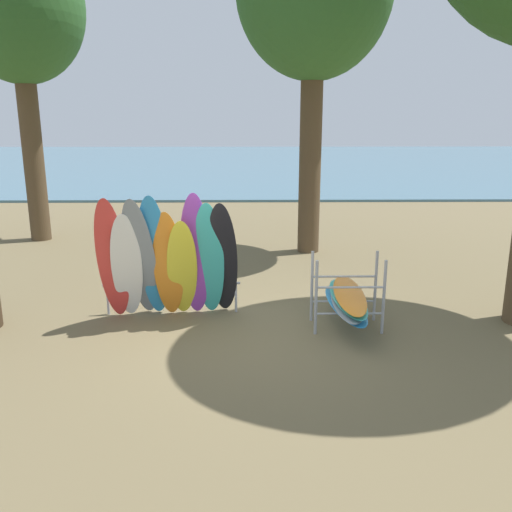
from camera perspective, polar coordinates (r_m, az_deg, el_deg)
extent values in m
plane|color=brown|center=(8.90, -0.81, -8.51)|extent=(80.00, 80.00, 0.00)
cube|color=#477084|center=(40.06, -0.82, 9.80)|extent=(80.00, 36.00, 0.10)
cylinder|color=brown|center=(16.46, -22.38, 10.35)|extent=(0.55, 0.55, 5.12)
ellipsoid|color=#33662D|center=(16.65, -23.70, 22.86)|extent=(3.39, 3.39, 3.90)
cylinder|color=brown|center=(13.96, 5.72, 10.96)|extent=(0.55, 0.55, 5.22)
ellipsoid|color=red|center=(9.51, -14.84, -0.40)|extent=(0.53, 0.70, 2.22)
ellipsoid|color=white|center=(9.51, -13.40, -1.10)|extent=(0.62, 0.81, 1.97)
ellipsoid|color=gray|center=(9.45, -12.04, -0.31)|extent=(0.57, 0.98, 2.22)
ellipsoid|color=#2D8ED1|center=(9.43, -10.63, -0.15)|extent=(0.57, 0.88, 2.26)
ellipsoid|color=orange|center=(9.45, -9.18, -0.94)|extent=(0.54, 0.69, 1.98)
ellipsoid|color=yellow|center=(9.46, -7.75, -1.33)|extent=(0.60, 0.79, 1.83)
ellipsoid|color=purple|center=(9.40, -6.38, 0.04)|extent=(0.56, 0.74, 2.28)
ellipsoid|color=#38B2AD|center=(9.43, -4.94, -0.40)|extent=(0.54, 0.72, 2.12)
ellipsoid|color=black|center=(9.44, -3.53, -0.36)|extent=(0.56, 0.86, 2.12)
cylinder|color=#9EA0A5|center=(10.13, -15.27, -4.45)|extent=(0.04, 0.04, 0.55)
cylinder|color=#9EA0A5|center=(9.90, -2.12, -4.37)|extent=(0.04, 0.04, 0.55)
cylinder|color=#9EA0A5|center=(9.86, -8.83, -2.93)|extent=(2.46, 0.15, 0.04)
cylinder|color=#9EA0A5|center=(8.86, 6.31, -4.38)|extent=(0.05, 0.05, 1.25)
cylinder|color=#9EA0A5|center=(9.06, 13.25, -4.26)|extent=(0.05, 0.05, 1.25)
cylinder|color=#9EA0A5|center=(9.43, 5.87, -3.18)|extent=(0.05, 0.05, 1.25)
cylinder|color=#9EA0A5|center=(9.62, 12.41, -3.10)|extent=(0.05, 0.05, 1.25)
cylinder|color=#9EA0A5|center=(9.04, 9.74, -5.97)|extent=(1.10, 0.04, 0.04)
cylinder|color=#9EA0A5|center=(8.89, 9.87, -3.26)|extent=(1.10, 0.04, 0.04)
cylinder|color=#9EA0A5|center=(9.60, 9.11, -4.71)|extent=(1.10, 0.04, 0.04)
cylinder|color=#9EA0A5|center=(9.46, 9.22, -2.14)|extent=(1.10, 0.04, 0.04)
ellipsoid|color=#2D8ED1|center=(9.30, 9.32, -5.05)|extent=(0.65, 2.13, 0.06)
ellipsoid|color=gray|center=(9.28, 9.48, -4.70)|extent=(0.62, 2.13, 0.06)
ellipsoid|color=#38B2AD|center=(9.26, 9.57, -4.34)|extent=(0.54, 2.11, 0.06)
ellipsoid|color=orange|center=(9.25, 9.76, -3.99)|extent=(0.61, 2.12, 0.06)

